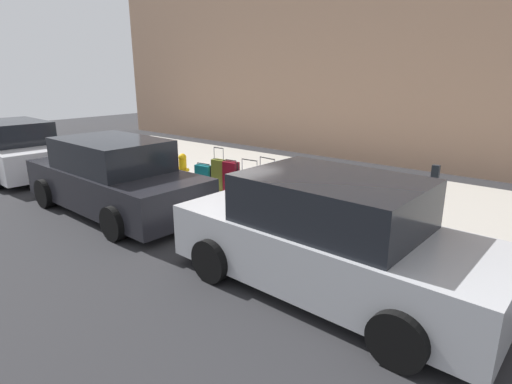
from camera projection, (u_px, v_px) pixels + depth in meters
ground_plane at (211, 202)px, 9.64m from camera, size 40.00×40.00×0.00m
sidewalk_curb at (275, 179)px, 11.47m from camera, size 18.00×5.00×0.14m
suitcase_olive_0 at (355, 209)px, 7.87m from camera, size 0.38×0.22×0.87m
suitcase_teal_1 at (331, 203)px, 8.08m from camera, size 0.43×0.24×0.94m
suitcase_silver_2 at (311, 195)px, 8.48m from camera, size 0.48×0.23×0.77m
suitcase_red_3 at (286, 191)px, 8.71m from camera, size 0.47×0.26×0.79m
suitcase_black_4 at (267, 185)px, 9.08m from camera, size 0.51×0.29×1.01m
suitcase_navy_5 at (250, 184)px, 9.51m from camera, size 0.50×0.25×0.88m
suitcase_maroon_6 at (231, 178)px, 9.74m from camera, size 0.38×0.23×0.82m
suitcase_olive_7 at (219, 175)px, 10.04m from camera, size 0.36×0.21×1.05m
suitcase_teal_8 at (204, 176)px, 10.31m from camera, size 0.46×0.23×0.61m
fire_hydrant at (183, 167)px, 10.83m from camera, size 0.39×0.21×0.74m
bollard_post at (161, 162)px, 11.15m from camera, size 0.12×0.12×0.86m
parking_meter at (433, 190)px, 7.06m from camera, size 0.12×0.09×1.27m
parked_car_silver_0 at (330, 238)px, 5.57m from camera, size 4.50×2.12×1.61m
parked_car_charcoal_1 at (114, 178)px, 8.79m from camera, size 4.68×2.08×1.58m
parked_car_white_2 at (13, 150)px, 12.05m from camera, size 4.56×2.25×1.56m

